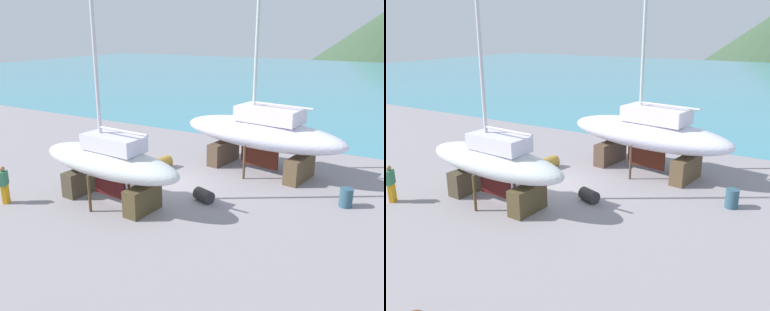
# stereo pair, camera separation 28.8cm
# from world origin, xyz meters

# --- Properties ---
(ground_plane) EXTENTS (54.75, 54.75, 0.00)m
(ground_plane) POSITION_xyz_m (0.00, -4.21, 0.00)
(ground_plane) COLOR gray
(sea_water) EXTENTS (142.32, 74.94, 0.01)m
(sea_water) POSITION_xyz_m (0.00, 46.95, 0.00)
(sea_water) COLOR teal
(sea_water) RESTS_ON ground
(sailboat_far_slipway) EXTENTS (7.51, 2.64, 11.95)m
(sailboat_far_slipway) POSITION_xyz_m (-1.03, -3.02, 1.83)
(sailboat_far_slipway) COLOR #453C2B
(sailboat_far_slipway) RESTS_ON ground
(sailboat_large_starboard) EXTENTS (9.40, 4.05, 13.87)m
(sailboat_large_starboard) POSITION_xyz_m (3.09, 4.08, 2.07)
(sailboat_large_starboard) COLOR brown
(sailboat_large_starboard) RESTS_ON ground
(worker) EXTENTS (0.42, 0.50, 1.68)m
(worker) POSITION_xyz_m (-4.91, -5.38, 0.87)
(worker) COLOR orange
(worker) RESTS_ON ground
(barrel_tar_black) EXTENTS (0.62, 0.62, 0.83)m
(barrel_tar_black) POSITION_xyz_m (7.92, 1.64, 0.41)
(barrel_tar_black) COLOR #2F5264
(barrel_tar_black) RESTS_ON ground
(barrel_tipped_center) EXTENTS (0.80, 1.03, 0.64)m
(barrel_tipped_center) POSITION_xyz_m (-1.58, 1.83, 0.32)
(barrel_tipped_center) COLOR olive
(barrel_tipped_center) RESTS_ON ground
(barrel_by_slipway) EXTENTS (1.00, 0.83, 0.56)m
(barrel_by_slipway) POSITION_xyz_m (2.43, -0.90, 0.28)
(barrel_by_slipway) COLOR #2B2829
(barrel_by_slipway) RESTS_ON ground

